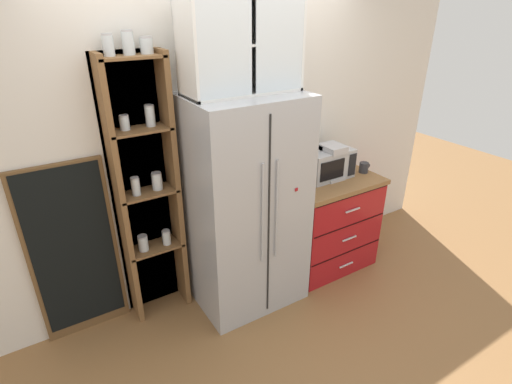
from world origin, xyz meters
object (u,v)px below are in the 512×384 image
at_px(chalkboard_menu, 74,252).
at_px(coffee_maker, 330,161).
at_px(bottle_green, 298,169).
at_px(microwave, 325,163).
at_px(mug_charcoal, 364,167).
at_px(bottle_clear, 323,163).
at_px(refrigerator, 245,205).

bearing_deg(chalkboard_menu, coffee_maker, -7.60).
relative_size(coffee_maker, bottle_green, 1.15).
xyz_separation_m(microwave, chalkboard_menu, (-2.12, 0.24, -0.33)).
xyz_separation_m(microwave, bottle_green, (-0.28, 0.03, -0.01)).
distance_m(coffee_maker, mug_charcoal, 0.38).
relative_size(microwave, bottle_clear, 1.69).
bearing_deg(bottle_green, microwave, -6.82).
relative_size(refrigerator, chalkboard_menu, 1.27).
height_order(coffee_maker, mug_charcoal, coffee_maker).
relative_size(refrigerator, microwave, 3.97).
distance_m(microwave, chalkboard_menu, 2.16).
xyz_separation_m(refrigerator, bottle_green, (0.59, 0.10, 0.14)).
relative_size(refrigerator, bottle_clear, 6.72).
relative_size(bottle_green, chalkboard_menu, 0.20).
distance_m(refrigerator, bottle_clear, 0.90).
relative_size(mug_charcoal, bottle_green, 0.44).
bearing_deg(coffee_maker, mug_charcoal, -12.75).
bearing_deg(mug_charcoal, coffee_maker, 167.25).
height_order(microwave, mug_charcoal, microwave).
relative_size(microwave, bottle_green, 1.64).
relative_size(bottle_green, bottle_clear, 1.03).
distance_m(refrigerator, bottle_green, 0.61).
bearing_deg(mug_charcoal, bottle_green, 166.55).
xyz_separation_m(refrigerator, microwave, (0.87, 0.07, 0.15)).
height_order(mug_charcoal, bottle_clear, bottle_clear).
bearing_deg(chalkboard_menu, mug_charcoal, -8.33).
xyz_separation_m(microwave, mug_charcoal, (0.37, -0.12, -0.08)).
bearing_deg(microwave, chalkboard_menu, 173.47).
height_order(refrigerator, microwave, refrigerator).
xyz_separation_m(bottle_green, bottle_clear, (0.30, 0.01, -0.00)).
distance_m(coffee_maker, bottle_green, 0.31).
bearing_deg(chalkboard_menu, microwave, -6.53).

